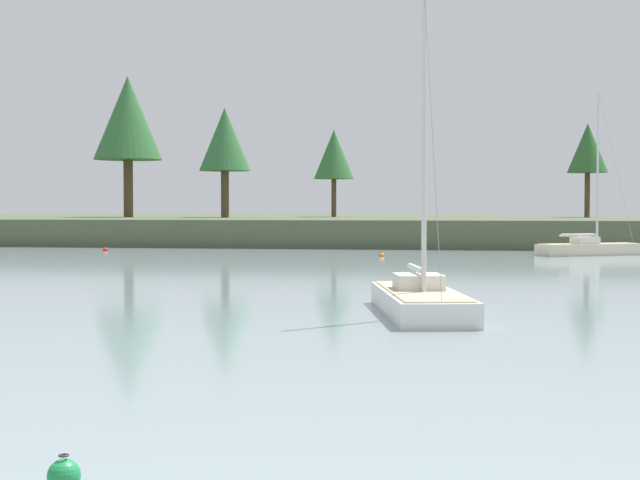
# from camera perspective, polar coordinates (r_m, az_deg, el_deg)

# --- Properties ---
(far_shore_bank) EXTENTS (219.19, 52.12, 2.08)m
(far_shore_bank) POSITION_cam_1_polar(r_m,az_deg,el_deg) (94.34, 10.34, 0.73)
(far_shore_bank) COLOR #4C563D
(far_shore_bank) RESTS_ON ground
(sailboat_white) EXTENTS (3.49, 7.34, 9.43)m
(sailboat_white) POSITION_cam_1_polar(r_m,az_deg,el_deg) (27.35, 5.98, -4.00)
(sailboat_white) COLOR white
(sailboat_white) RESTS_ON ground
(sailboat_cream) EXTENTS (6.90, 4.84, 10.79)m
(sailboat_cream) POSITION_cam_1_polar(r_m,az_deg,el_deg) (62.68, 15.69, -0.67)
(sailboat_cream) COLOR beige
(sailboat_cream) RESTS_ON ground
(mooring_buoy_green) EXTENTS (0.37, 0.37, 0.43)m
(mooring_buoy_green) POSITION_cam_1_polar(r_m,az_deg,el_deg) (11.34, -14.96, -13.35)
(mooring_buoy_green) COLOR #1E8C47
(mooring_buoy_green) RESTS_ON ground
(mooring_buoy_red) EXTENTS (0.37, 0.37, 0.42)m
(mooring_buoy_red) POSITION_cam_1_polar(r_m,az_deg,el_deg) (67.75, -12.63, -0.59)
(mooring_buoy_red) COLOR red
(mooring_buoy_red) RESTS_ON ground
(mooring_buoy_orange) EXTENTS (0.35, 0.35, 0.40)m
(mooring_buoy_orange) POSITION_cam_1_polar(r_m,az_deg,el_deg) (58.83, 3.68, -0.93)
(mooring_buoy_orange) COLOR orange
(mooring_buoy_orange) RESTS_ON ground
(shore_tree_left_mid) EXTENTS (3.69, 3.69, 8.61)m
(shore_tree_left_mid) POSITION_cam_1_polar(r_m,az_deg,el_deg) (91.49, 15.60, 5.24)
(shore_tree_left_mid) COLOR brown
(shore_tree_left_mid) RESTS_ON far_shore_bank
(shore_tree_right_mid) EXTENTS (3.88, 3.88, 8.41)m
(shore_tree_right_mid) POSITION_cam_1_polar(r_m,az_deg,el_deg) (92.92, 0.83, 5.08)
(shore_tree_right_mid) COLOR brown
(shore_tree_right_mid) RESTS_ON far_shore_bank
(shore_tree_center_right) EXTENTS (6.43, 6.43, 13.26)m
(shore_tree_center_right) POSITION_cam_1_polar(r_m,az_deg,el_deg) (92.70, -11.34, 7.06)
(shore_tree_center_right) COLOR brown
(shore_tree_center_right) RESTS_ON far_shore_bank
(shore_tree_inland_b) EXTENTS (4.67, 4.67, 9.94)m
(shore_tree_inland_b) POSITION_cam_1_polar(r_m,az_deg,el_deg) (87.79, -5.67, 5.91)
(shore_tree_inland_b) COLOR brown
(shore_tree_inland_b) RESTS_ON far_shore_bank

